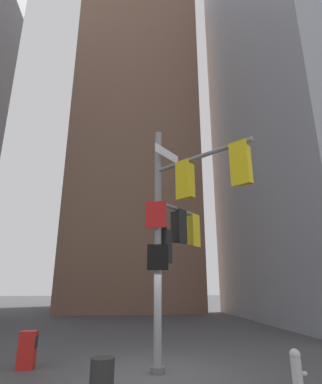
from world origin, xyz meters
TOP-DOWN VIEW (x-y plane):
  - ground at (0.00, 0.00)m, footprint 120.00×120.00m
  - building_tower_right at (15.24, 10.15)m, footprint 15.50×15.50m
  - building_mid_block at (-0.19, 22.02)m, footprint 12.09×12.09m
  - signal_pole_assembly at (0.65, -0.11)m, footprint 2.50×4.26m
  - fire_hydrant at (2.81, -1.96)m, footprint 0.33×0.23m
  - newspaper_box at (-3.57, 0.86)m, footprint 0.45×0.36m
  - trash_bin at (-1.34, -2.10)m, footprint 0.48×0.48m

SIDE VIEW (x-z plane):
  - ground at x=0.00m, z-range 0.00..0.00m
  - trash_bin at x=-1.34m, z-range 0.00..0.84m
  - fire_hydrant at x=2.81m, z-range 0.02..0.90m
  - newspaper_box at x=-3.57m, z-range 0.00..0.97m
  - signal_pole_assembly at x=0.65m, z-range 0.56..7.57m
  - building_mid_block at x=-0.19m, z-range 0.00..33.09m
  - building_tower_right at x=15.24m, z-range 0.00..49.56m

